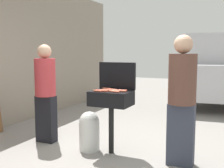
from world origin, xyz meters
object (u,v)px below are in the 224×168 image
(propane_tank, at_px, (89,130))
(hot_dog_10, at_px, (107,89))
(bbq_grill, at_px, (111,101))
(hot_dog_7, at_px, (104,91))
(hot_dog_8, at_px, (100,90))
(hot_dog_3, at_px, (117,90))
(hot_dog_13, at_px, (111,89))
(hot_dog_1, at_px, (113,91))
(parked_minivan, at_px, (219,69))
(hot_dog_4, at_px, (105,90))
(hot_dog_9, at_px, (123,90))
(hot_dog_0, at_px, (115,92))
(hot_dog_5, at_px, (122,91))
(hot_dog_11, at_px, (107,90))
(hot_dog_2, at_px, (97,91))
(hot_dog_6, at_px, (113,90))
(hot_dog_12, at_px, (116,91))
(person_right, at_px, (182,96))
(person_left, at_px, (45,90))

(propane_tank, bearing_deg, hot_dog_10, 34.95)
(bbq_grill, bearing_deg, hot_dog_7, -113.73)
(hot_dog_8, distance_m, propane_tank, 0.69)
(hot_dog_3, bearing_deg, hot_dog_13, 154.10)
(hot_dog_1, relative_size, parked_minivan, 0.03)
(hot_dog_4, distance_m, hot_dog_9, 0.26)
(hot_dog_9, distance_m, propane_tank, 0.85)
(hot_dog_0, xyz_separation_m, hot_dog_1, (-0.04, 0.03, 0.00))
(hot_dog_5, bearing_deg, hot_dog_11, 173.30)
(hot_dog_2, height_order, hot_dog_13, same)
(hot_dog_1, relative_size, hot_dog_13, 1.00)
(hot_dog_4, relative_size, propane_tank, 0.21)
(hot_dog_2, xyz_separation_m, propane_tank, (-0.22, 0.13, -0.65))
(hot_dog_4, xyz_separation_m, parked_minivan, (1.23, 5.31, 0.05))
(hot_dog_9, height_order, hot_dog_10, same)
(hot_dog_4, relative_size, hot_dog_6, 1.00)
(hot_dog_3, distance_m, hot_dog_11, 0.14)
(hot_dog_4, xyz_separation_m, hot_dog_7, (0.01, -0.09, 0.00))
(hot_dog_13, distance_m, parked_minivan, 5.32)
(bbq_grill, height_order, hot_dog_11, hot_dog_11)
(hot_dog_9, relative_size, parked_minivan, 0.03)
(parked_minivan, bearing_deg, hot_dog_6, 72.00)
(hot_dog_4, distance_m, hot_dog_12, 0.18)
(hot_dog_7, distance_m, person_right, 1.12)
(person_right, relative_size, parked_minivan, 0.39)
(person_left, bearing_deg, propane_tank, -0.67)
(hot_dog_8, xyz_separation_m, hot_dog_10, (0.01, 0.21, 0.00))
(hot_dog_0, height_order, hot_dog_8, same)
(hot_dog_5, height_order, person_right, person_right)
(hot_dog_1, xyz_separation_m, hot_dog_10, (-0.22, 0.23, 0.00))
(hot_dog_12, distance_m, parked_minivan, 5.43)
(hot_dog_0, bearing_deg, hot_dog_3, 105.65)
(hot_dog_10, relative_size, propane_tank, 0.21)
(hot_dog_5, distance_m, hot_dog_11, 0.25)
(hot_dog_5, bearing_deg, hot_dog_1, -147.44)
(person_right, bearing_deg, hot_dog_9, -5.26)
(hot_dog_8, bearing_deg, parked_minivan, 76.31)
(hot_dog_0, height_order, hot_dog_7, same)
(hot_dog_11, relative_size, person_left, 0.08)
(bbq_grill, distance_m, hot_dog_4, 0.18)
(propane_tank, bearing_deg, hot_dog_0, -11.41)
(hot_dog_8, distance_m, hot_dog_11, 0.12)
(hot_dog_6, height_order, hot_dog_9, same)
(hot_dog_8, bearing_deg, hot_dog_3, 23.47)
(hot_dog_1, bearing_deg, hot_dog_4, 160.83)
(hot_dog_10, relative_size, parked_minivan, 0.03)
(hot_dog_10, bearing_deg, hot_dog_6, -30.01)
(hot_dog_5, height_order, hot_dog_10, same)
(hot_dog_12, bearing_deg, hot_dog_13, 135.45)
(hot_dog_11, xyz_separation_m, person_right, (1.11, -0.01, -0.02))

